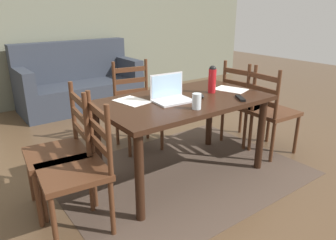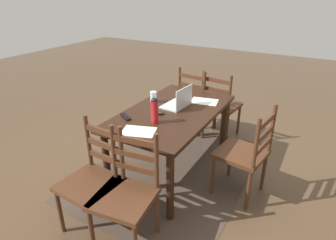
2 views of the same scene
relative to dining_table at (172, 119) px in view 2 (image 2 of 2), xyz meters
The scene contains 15 objects.
ground_plane 0.65m from the dining_table, ahead, with size 14.00×14.00×0.00m, color brown.
area_rug 0.64m from the dining_table, ahead, with size 2.22×1.65×0.01m, color #47382D.
dining_table is the anchor object (origin of this frame).
chair_far_head 0.82m from the dining_table, 89.57° to the left, with size 0.50×0.50×0.95m.
chair_left_far 1.08m from the dining_table, behind, with size 0.49×0.49×0.95m.
chair_right_far 1.08m from the dining_table, ahead, with size 0.49×0.49×0.95m.
chair_right_near 1.08m from the dining_table, ahead, with size 0.47×0.47×0.95m.
chair_left_near 1.08m from the dining_table, behind, with size 0.48×0.48×0.95m.
laptop 0.20m from the dining_table, behind, with size 0.34×0.24×0.23m.
water_bottle 0.42m from the dining_table, ahead, with size 0.07×0.07×0.25m.
drinking_glass 0.35m from the dining_table, 108.94° to the right, with size 0.07×0.07×0.13m, color silver.
computer_mouse 0.19m from the dining_table, 25.16° to the right, with size 0.06×0.10×0.03m, color black.
tv_remote 0.51m from the dining_table, 38.89° to the right, with size 0.04×0.17×0.02m, color black.
paper_stack_left 0.46m from the dining_table, 154.37° to the left, with size 0.21×0.30×0.00m, color white.
paper_stack_right 0.58m from the dining_table, ahead, with size 0.21×0.30×0.00m, color white.
Camera 2 is at (2.44, 1.33, 1.93)m, focal length 30.86 mm.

